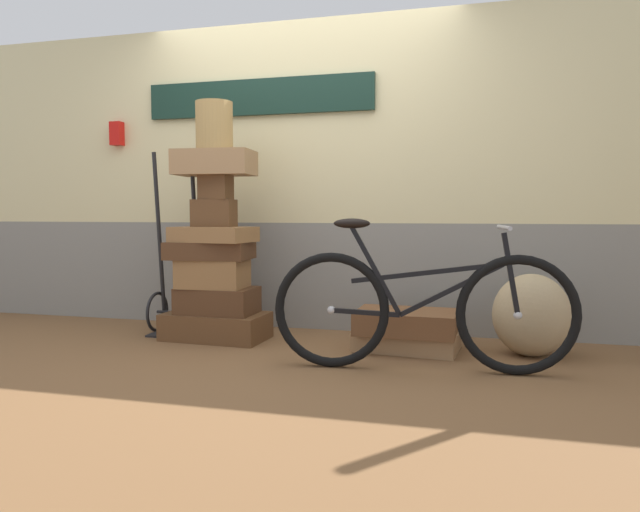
{
  "coord_description": "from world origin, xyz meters",
  "views": [
    {
      "loc": [
        1.35,
        -3.76,
        0.94
      ],
      "look_at": [
        0.33,
        0.11,
        0.65
      ],
      "focal_mm": 32.73,
      "sensor_mm": 36.0,
      "label": 1
    }
  ],
  "objects_px": {
    "suitcase_5": "(214,213)",
    "burlap_sack": "(531,315)",
    "bicycle": "(421,309)",
    "suitcase_8": "(407,340)",
    "suitcase_1": "(217,300)",
    "suitcase_4": "(214,234)",
    "luggage_trolley": "(177,293)",
    "suitcase_9": "(406,322)",
    "suitcase_0": "(216,326)",
    "suitcase_3": "(210,250)",
    "wicker_basket": "(214,126)",
    "suitcase_7": "(215,163)",
    "suitcase_6": "(216,187)",
    "suitcase_2": "(213,273)"
  },
  "relations": [
    {
      "from": "suitcase_9",
      "to": "suitcase_7",
      "type": "bearing_deg",
      "value": 179.52
    },
    {
      "from": "suitcase_5",
      "to": "burlap_sack",
      "type": "xyz_separation_m",
      "value": [
        2.24,
        0.03,
        -0.67
      ]
    },
    {
      "from": "suitcase_4",
      "to": "suitcase_7",
      "type": "bearing_deg",
      "value": 103.85
    },
    {
      "from": "suitcase_9",
      "to": "wicker_basket",
      "type": "xyz_separation_m",
      "value": [
        -1.41,
        0.03,
        1.37
      ]
    },
    {
      "from": "suitcase_8",
      "to": "suitcase_9",
      "type": "relative_size",
      "value": 1.03
    },
    {
      "from": "suitcase_2",
      "to": "suitcase_9",
      "type": "bearing_deg",
      "value": -2.73
    },
    {
      "from": "suitcase_9",
      "to": "bicycle",
      "type": "relative_size",
      "value": 0.37
    },
    {
      "from": "suitcase_9",
      "to": "burlap_sack",
      "type": "xyz_separation_m",
      "value": [
        0.81,
        0.07,
        0.07
      ]
    },
    {
      "from": "suitcase_0",
      "to": "suitcase_5",
      "type": "height_order",
      "value": "suitcase_5"
    },
    {
      "from": "suitcase_1",
      "to": "suitcase_4",
      "type": "distance_m",
      "value": 0.49
    },
    {
      "from": "suitcase_2",
      "to": "suitcase_6",
      "type": "relative_size",
      "value": 2.12
    },
    {
      "from": "suitcase_0",
      "to": "suitcase_8",
      "type": "relative_size",
      "value": 1.09
    },
    {
      "from": "suitcase_1",
      "to": "suitcase_5",
      "type": "bearing_deg",
      "value": 146.6
    },
    {
      "from": "suitcase_8",
      "to": "bicycle",
      "type": "height_order",
      "value": "bicycle"
    },
    {
      "from": "suitcase_2",
      "to": "suitcase_4",
      "type": "relative_size",
      "value": 0.85
    },
    {
      "from": "suitcase_5",
      "to": "suitcase_9",
      "type": "bearing_deg",
      "value": -3.76
    },
    {
      "from": "suitcase_5",
      "to": "suitcase_9",
      "type": "height_order",
      "value": "suitcase_5"
    },
    {
      "from": "wicker_basket",
      "to": "bicycle",
      "type": "height_order",
      "value": "wicker_basket"
    },
    {
      "from": "suitcase_1",
      "to": "suitcase_2",
      "type": "relative_size",
      "value": 1.17
    },
    {
      "from": "suitcase_4",
      "to": "luggage_trolley",
      "type": "distance_m",
      "value": 0.62
    },
    {
      "from": "wicker_basket",
      "to": "bicycle",
      "type": "bearing_deg",
      "value": -18.18
    },
    {
      "from": "suitcase_1",
      "to": "suitcase_7",
      "type": "height_order",
      "value": "suitcase_7"
    },
    {
      "from": "suitcase_4",
      "to": "suitcase_8",
      "type": "bearing_deg",
      "value": 8.79
    },
    {
      "from": "suitcase_0",
      "to": "suitcase_3",
      "type": "distance_m",
      "value": 0.57
    },
    {
      "from": "suitcase_6",
      "to": "wicker_basket",
      "type": "relative_size",
      "value": 0.66
    },
    {
      "from": "suitcase_7",
      "to": "burlap_sack",
      "type": "distance_m",
      "value": 2.46
    },
    {
      "from": "suitcase_6",
      "to": "burlap_sack",
      "type": "xyz_separation_m",
      "value": [
        2.22,
        0.04,
        -0.86
      ]
    },
    {
      "from": "suitcase_4",
      "to": "luggage_trolley",
      "type": "relative_size",
      "value": 0.41
    },
    {
      "from": "suitcase_5",
      "to": "suitcase_9",
      "type": "distance_m",
      "value": 1.61
    },
    {
      "from": "wicker_basket",
      "to": "suitcase_9",
      "type": "bearing_deg",
      "value": -1.12
    },
    {
      "from": "suitcase_1",
      "to": "suitcase_4",
      "type": "relative_size",
      "value": 0.99
    },
    {
      "from": "suitcase_0",
      "to": "suitcase_4",
      "type": "distance_m",
      "value": 0.69
    },
    {
      "from": "suitcase_5",
      "to": "burlap_sack",
      "type": "height_order",
      "value": "suitcase_5"
    },
    {
      "from": "suitcase_4",
      "to": "bicycle",
      "type": "bearing_deg",
      "value": -10.49
    },
    {
      "from": "suitcase_5",
      "to": "bicycle",
      "type": "bearing_deg",
      "value": -20.57
    },
    {
      "from": "suitcase_5",
      "to": "luggage_trolley",
      "type": "bearing_deg",
      "value": 162.6
    },
    {
      "from": "suitcase_8",
      "to": "suitcase_9",
      "type": "xyz_separation_m",
      "value": [
        -0.0,
        -0.05,
        0.14
      ]
    },
    {
      "from": "suitcase_8",
      "to": "suitcase_4",
      "type": "bearing_deg",
      "value": -172.23
    },
    {
      "from": "bicycle",
      "to": "luggage_trolley",
      "type": "bearing_deg",
      "value": 162.2
    },
    {
      "from": "wicker_basket",
      "to": "burlap_sack",
      "type": "relative_size",
      "value": 0.64
    },
    {
      "from": "suitcase_2",
      "to": "wicker_basket",
      "type": "xyz_separation_m",
      "value": [
        0.02,
        0.02,
        1.08
      ]
    },
    {
      "from": "suitcase_0",
      "to": "suitcase_6",
      "type": "distance_m",
      "value": 1.03
    },
    {
      "from": "suitcase_0",
      "to": "suitcase_6",
      "type": "height_order",
      "value": "suitcase_6"
    },
    {
      "from": "suitcase_0",
      "to": "suitcase_3",
      "type": "xyz_separation_m",
      "value": [
        -0.04,
        0.0,
        0.57
      ]
    },
    {
      "from": "suitcase_3",
      "to": "suitcase_6",
      "type": "xyz_separation_m",
      "value": [
        0.05,
        0.0,
        0.47
      ]
    },
    {
      "from": "suitcase_2",
      "to": "suitcase_7",
      "type": "distance_m",
      "value": 0.82
    },
    {
      "from": "luggage_trolley",
      "to": "bicycle",
      "type": "relative_size",
      "value": 0.79
    },
    {
      "from": "suitcase_6",
      "to": "suitcase_3",
      "type": "bearing_deg",
      "value": -172.71
    },
    {
      "from": "suitcase_1",
      "to": "suitcase_4",
      "type": "xyz_separation_m",
      "value": [
        -0.02,
        -0.02,
        0.49
      ]
    },
    {
      "from": "suitcase_2",
      "to": "bicycle",
      "type": "bearing_deg",
      "value": -19.77
    }
  ]
}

